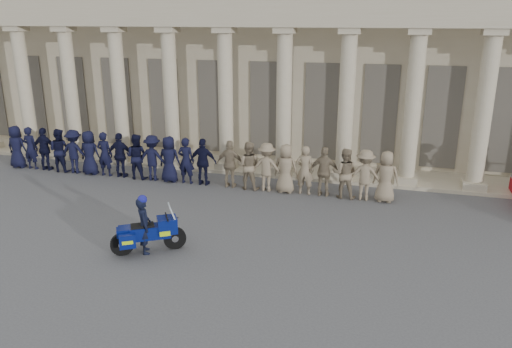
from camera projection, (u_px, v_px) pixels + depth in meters
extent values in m
plane|color=#47474A|center=(181.00, 250.00, 14.99)|extent=(90.00, 90.00, 0.00)
cube|color=tan|center=(289.00, 59.00, 27.40)|extent=(40.00, 10.00, 9.00)
cube|color=tan|center=(259.00, 167.00, 23.04)|extent=(40.00, 2.60, 0.15)
cube|color=tan|center=(254.00, 14.00, 20.29)|extent=(35.80, 1.00, 1.00)
cube|color=tan|center=(33.00, 149.00, 25.29)|extent=(0.90, 0.90, 0.30)
cylinder|color=tan|center=(25.00, 90.00, 24.40)|extent=(0.64, 0.64, 5.60)
cube|color=tan|center=(16.00, 28.00, 23.53)|extent=(0.85, 0.85, 0.24)
cube|color=tan|center=(77.00, 152.00, 24.61)|extent=(0.90, 0.90, 0.30)
cylinder|color=tan|center=(71.00, 93.00, 23.73)|extent=(0.64, 0.64, 5.60)
cube|color=tan|center=(64.00, 29.00, 22.85)|extent=(0.85, 0.85, 0.24)
cube|color=tan|center=(124.00, 156.00, 23.93)|extent=(0.90, 0.90, 0.30)
cylinder|color=tan|center=(119.00, 95.00, 23.05)|extent=(0.64, 0.64, 5.60)
cube|color=tan|center=(114.00, 29.00, 22.17)|extent=(0.85, 0.85, 0.24)
cube|color=tan|center=(174.00, 160.00, 23.25)|extent=(0.90, 0.90, 0.30)
cylinder|color=tan|center=(171.00, 97.00, 22.37)|extent=(0.64, 0.64, 5.60)
cube|color=tan|center=(167.00, 29.00, 21.49)|extent=(0.85, 0.85, 0.24)
cube|color=tan|center=(227.00, 165.00, 22.58)|extent=(0.90, 0.90, 0.30)
cylinder|color=tan|center=(226.00, 100.00, 21.69)|extent=(0.64, 0.64, 5.60)
cube|color=tan|center=(224.00, 30.00, 20.81)|extent=(0.85, 0.85, 0.24)
cube|color=tan|center=(283.00, 169.00, 21.90)|extent=(0.90, 0.90, 0.30)
cylinder|color=tan|center=(284.00, 102.00, 21.01)|extent=(0.64, 0.64, 5.60)
cube|color=tan|center=(285.00, 30.00, 20.13)|extent=(0.85, 0.85, 0.24)
cube|color=tan|center=(342.00, 174.00, 21.22)|extent=(0.90, 0.90, 0.30)
cylinder|color=tan|center=(346.00, 105.00, 20.33)|extent=(0.64, 0.64, 5.60)
cube|color=tan|center=(350.00, 31.00, 19.46)|extent=(0.85, 0.85, 0.24)
cube|color=tan|center=(406.00, 179.00, 20.54)|extent=(0.90, 0.90, 0.30)
cylinder|color=tan|center=(412.00, 108.00, 19.65)|extent=(0.64, 0.64, 5.60)
cube|color=tan|center=(420.00, 31.00, 18.78)|extent=(0.85, 0.85, 0.24)
cube|color=tan|center=(473.00, 185.00, 19.86)|extent=(0.90, 0.90, 0.30)
cylinder|color=tan|center=(484.00, 111.00, 18.98)|extent=(0.64, 0.64, 5.60)
cube|color=tan|center=(495.00, 32.00, 18.10)|extent=(0.85, 0.85, 0.24)
cube|color=black|center=(33.00, 98.00, 26.81)|extent=(1.30, 0.12, 4.20)
cube|color=black|center=(75.00, 100.00, 26.13)|extent=(1.30, 0.12, 4.20)
cube|color=black|center=(119.00, 102.00, 25.45)|extent=(1.30, 0.12, 4.20)
cube|color=black|center=(165.00, 104.00, 24.77)|extent=(1.30, 0.12, 4.20)
cube|color=black|center=(214.00, 107.00, 24.09)|extent=(1.30, 0.12, 4.20)
cube|color=black|center=(266.00, 109.00, 23.41)|extent=(1.30, 0.12, 4.20)
cube|color=black|center=(321.00, 112.00, 22.74)|extent=(1.30, 0.12, 4.20)
cube|color=black|center=(380.00, 115.00, 22.06)|extent=(1.30, 0.12, 4.20)
cube|color=black|center=(442.00, 118.00, 21.38)|extent=(1.30, 0.12, 4.20)
cube|color=black|center=(508.00, 121.00, 20.70)|extent=(1.30, 0.12, 4.20)
imported|color=black|center=(17.00, 147.00, 22.93)|extent=(0.96, 0.62, 1.96)
imported|color=black|center=(31.00, 148.00, 22.73)|extent=(0.72, 0.47, 1.96)
imported|color=black|center=(45.00, 149.00, 22.53)|extent=(1.15, 0.48, 1.96)
imported|color=black|center=(60.00, 150.00, 22.33)|extent=(0.95, 0.74, 1.96)
imported|color=black|center=(74.00, 151.00, 22.13)|extent=(1.27, 0.73, 1.96)
imported|color=black|center=(89.00, 153.00, 21.93)|extent=(0.96, 0.62, 1.96)
imported|color=black|center=(105.00, 154.00, 21.73)|extent=(0.72, 0.47, 1.96)
imported|color=black|center=(120.00, 155.00, 21.53)|extent=(1.15, 0.48, 1.96)
imported|color=black|center=(136.00, 156.00, 21.33)|extent=(0.95, 0.74, 1.96)
imported|color=black|center=(153.00, 158.00, 21.13)|extent=(1.27, 0.73, 1.96)
imported|color=black|center=(169.00, 159.00, 20.93)|extent=(0.96, 0.62, 1.96)
imported|color=black|center=(186.00, 161.00, 20.73)|extent=(0.72, 0.47, 1.96)
imported|color=black|center=(203.00, 162.00, 20.53)|extent=(1.15, 0.48, 1.96)
imported|color=#83735B|center=(230.00, 164.00, 20.22)|extent=(1.15, 0.48, 1.96)
imported|color=#83735B|center=(248.00, 166.00, 20.02)|extent=(0.95, 0.74, 1.96)
imported|color=#83735B|center=(267.00, 167.00, 19.82)|extent=(1.27, 0.73, 1.96)
imported|color=#83735B|center=(286.00, 169.00, 19.62)|extent=(0.96, 0.62, 1.96)
imported|color=#83735B|center=(305.00, 170.00, 19.42)|extent=(0.72, 0.47, 1.96)
imported|color=#83735B|center=(324.00, 172.00, 19.22)|extent=(1.15, 0.48, 1.96)
imported|color=#83735B|center=(344.00, 173.00, 19.02)|extent=(0.95, 0.74, 1.96)
imported|color=#83735B|center=(365.00, 175.00, 18.82)|extent=(1.27, 0.73, 1.96)
imported|color=#83735B|center=(386.00, 177.00, 18.62)|extent=(0.96, 0.62, 1.96)
cylinder|color=black|center=(175.00, 238.00, 14.96)|extent=(0.65, 0.48, 0.68)
cylinder|color=black|center=(122.00, 244.00, 14.55)|extent=(0.65, 0.48, 0.68)
cube|color=navy|center=(150.00, 232.00, 14.68)|extent=(1.23, 0.99, 0.39)
cube|color=navy|center=(167.00, 225.00, 14.77)|extent=(0.76, 0.75, 0.46)
cube|color=silver|center=(168.00, 232.00, 14.84)|extent=(0.35, 0.38, 0.12)
cube|color=#B2BFCC|center=(172.00, 213.00, 14.71)|extent=(0.43, 0.51, 0.55)
cube|color=black|center=(142.00, 226.00, 14.56)|extent=(0.75, 0.65, 0.10)
cube|color=navy|center=(123.00, 232.00, 14.45)|extent=(0.49, 0.49, 0.23)
cube|color=navy|center=(127.00, 241.00, 14.22)|extent=(0.51, 0.44, 0.41)
cube|color=#BBE50C|center=(127.00, 241.00, 14.22)|extent=(0.39, 0.37, 0.10)
cube|color=navy|center=(126.00, 232.00, 14.82)|extent=(0.51, 0.44, 0.41)
cube|color=#BBE50C|center=(126.00, 232.00, 14.82)|extent=(0.39, 0.37, 0.10)
cylinder|color=silver|center=(132.00, 241.00, 14.87)|extent=(0.58, 0.41, 0.10)
cylinder|color=black|center=(167.00, 217.00, 14.69)|extent=(0.41, 0.63, 0.04)
imported|color=black|center=(144.00, 225.00, 14.57)|extent=(0.68, 0.75, 1.71)
sphere|color=navy|center=(142.00, 200.00, 14.33)|extent=(0.28, 0.28, 0.28)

